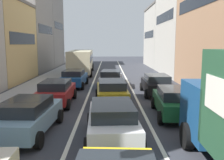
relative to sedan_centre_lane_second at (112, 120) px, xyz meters
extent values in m
cube|color=#959595|center=(-6.64, 13.15, -0.73)|extent=(2.60, 64.00, 0.14)
cube|color=silver|center=(-1.64, 13.15, -0.79)|extent=(0.16, 60.00, 0.01)
cube|color=silver|center=(1.76, 13.15, -0.79)|extent=(0.16, 60.00, 0.01)
cube|color=black|center=(-8.42, 15.15, 3.42)|extent=(0.02, 7.04, 1.10)
cube|color=gray|center=(-11.94, 23.95, 4.27)|extent=(7.00, 8.70, 10.14)
cube|color=black|center=(-8.42, 23.95, 4.78)|extent=(0.02, 7.04, 1.10)
cube|color=gray|center=(-11.94, 32.75, 5.26)|extent=(7.00, 8.70, 12.12)
cube|color=black|center=(-8.42, 32.75, 5.87)|extent=(0.02, 7.04, 1.10)
cube|color=#B2ADA3|center=(9.96, 31.65, 3.94)|extent=(7.00, 10.90, 9.48)
cube|color=black|center=(6.45, 31.65, 4.42)|extent=(0.02, 8.80, 1.10)
cube|color=#66605B|center=(9.96, 31.65, 8.83)|extent=(7.20, 10.90, 0.30)
cube|color=#B2ADA3|center=(9.96, 20.65, 5.41)|extent=(7.00, 10.90, 12.41)
cube|color=black|center=(6.45, 20.65, 6.03)|extent=(0.02, 8.80, 1.10)
cube|color=black|center=(6.45, 9.65, 6.09)|extent=(0.02, 8.80, 1.10)
cube|color=navy|center=(3.85, -1.02, 0.63)|extent=(2.48, 2.48, 1.90)
cube|color=black|center=(3.89, 0.19, 1.01)|extent=(2.02, 0.10, 0.70)
cylinder|color=black|center=(2.66, -0.90, -0.32)|extent=(0.33, 0.97, 0.96)
cube|color=silver|center=(0.00, 0.05, -0.13)|extent=(1.99, 4.38, 0.70)
cube|color=#1E2328|center=(0.01, -0.15, 0.43)|extent=(1.69, 2.48, 0.52)
cylinder|color=black|center=(-0.99, 1.47, -0.48)|extent=(0.25, 0.65, 0.64)
cylinder|color=black|center=(0.85, 1.55, -0.48)|extent=(0.25, 0.65, 0.64)
cylinder|color=black|center=(-0.86, -1.45, -0.48)|extent=(0.25, 0.65, 0.64)
cylinder|color=black|center=(0.98, -1.37, -0.48)|extent=(0.25, 0.65, 0.64)
cube|color=#759EB7|center=(-3.48, 0.67, -0.13)|extent=(2.05, 4.40, 0.70)
cube|color=#1E2328|center=(-3.49, 0.47, 0.43)|extent=(1.72, 2.50, 0.52)
cylinder|color=black|center=(-4.31, 2.18, -0.48)|extent=(0.26, 0.65, 0.64)
cylinder|color=black|center=(-2.48, 2.07, -0.48)|extent=(0.26, 0.65, 0.64)
cylinder|color=black|center=(-2.64, -0.85, -0.48)|extent=(0.26, 0.65, 0.64)
cube|color=#B29319|center=(0.05, 5.89, -0.13)|extent=(1.99, 4.38, 0.70)
cube|color=#1E2328|center=(0.06, 5.69, 0.43)|extent=(1.69, 2.48, 0.52)
cylinder|color=black|center=(-0.93, 7.31, -0.48)|extent=(0.25, 0.65, 0.64)
cylinder|color=black|center=(0.91, 7.39, -0.48)|extent=(0.25, 0.65, 0.64)
cylinder|color=black|center=(-0.80, 4.39, -0.48)|extent=(0.25, 0.65, 0.64)
cylinder|color=black|center=(1.04, 4.47, -0.48)|extent=(0.25, 0.65, 0.64)
cube|color=#A51E1E|center=(-3.39, 5.81, -0.13)|extent=(1.81, 4.31, 0.70)
cube|color=#1E2328|center=(-3.39, 5.61, 0.43)|extent=(1.59, 2.41, 0.52)
cylinder|color=black|center=(-4.31, 7.27, -0.48)|extent=(0.22, 0.64, 0.64)
cylinder|color=black|center=(-2.47, 7.27, -0.48)|extent=(0.22, 0.64, 0.64)
cylinder|color=black|center=(-4.30, 4.35, -0.48)|extent=(0.22, 0.64, 0.64)
cylinder|color=black|center=(-2.46, 4.35, -0.48)|extent=(0.22, 0.64, 0.64)
cube|color=gray|center=(0.07, 11.58, -0.13)|extent=(2.09, 4.41, 0.70)
cube|color=#1E2328|center=(0.06, 11.38, 0.43)|extent=(1.75, 2.51, 0.52)
cylinder|color=black|center=(-0.75, 13.10, -0.48)|extent=(0.26, 0.65, 0.64)
cylinder|color=black|center=(1.09, 12.97, -0.48)|extent=(0.26, 0.65, 0.64)
cylinder|color=black|center=(-0.95, 10.18, -0.48)|extent=(0.26, 0.65, 0.64)
cylinder|color=black|center=(0.89, 10.06, -0.48)|extent=(0.26, 0.65, 0.64)
cube|color=#194C8C|center=(-3.14, 11.95, -0.13)|extent=(1.97, 4.37, 0.70)
cube|color=#1E2328|center=(-3.15, 11.75, 0.43)|extent=(1.68, 2.47, 0.52)
cylinder|color=black|center=(-4.00, 13.45, -0.48)|extent=(0.25, 0.65, 0.64)
cylinder|color=black|center=(-2.16, 13.37, -0.48)|extent=(0.25, 0.65, 0.64)
cylinder|color=black|center=(-4.12, 10.52, -0.48)|extent=(0.25, 0.65, 0.64)
cylinder|color=black|center=(-2.28, 10.45, -0.48)|extent=(0.25, 0.65, 0.64)
cube|color=#19592D|center=(3.29, 3.14, -0.13)|extent=(2.09, 4.41, 0.70)
cube|color=#1E2328|center=(3.27, 2.94, 0.43)|extent=(1.75, 2.51, 0.52)
cylinder|color=black|center=(2.47, 4.67, -0.48)|extent=(0.26, 0.65, 0.64)
cylinder|color=black|center=(4.30, 4.54, -0.48)|extent=(0.26, 0.65, 0.64)
cylinder|color=black|center=(2.27, 1.75, -0.48)|extent=(0.26, 0.65, 0.64)
cylinder|color=black|center=(4.10, 1.62, -0.48)|extent=(0.26, 0.65, 0.64)
cube|color=black|center=(3.40, 8.65, -0.13)|extent=(1.87, 4.33, 0.70)
cube|color=#1E2328|center=(3.40, 8.45, 0.43)|extent=(1.62, 2.43, 0.52)
cylinder|color=black|center=(2.50, 10.13, -0.48)|extent=(0.23, 0.64, 0.64)
cylinder|color=black|center=(4.34, 10.10, -0.48)|extent=(0.23, 0.64, 0.64)
cylinder|color=black|center=(2.46, 7.20, -0.48)|extent=(0.23, 0.64, 0.64)
cylinder|color=black|center=(4.30, 7.17, -0.48)|extent=(0.23, 0.64, 0.64)
cube|color=#BFB793|center=(-3.51, 21.16, 0.90)|extent=(2.91, 10.59, 2.40)
cube|color=black|center=(-3.51, 21.16, 1.26)|extent=(2.91, 9.96, 0.70)
cylinder|color=black|center=(-4.91, 24.89, -0.30)|extent=(0.34, 1.01, 1.00)
cylinder|color=black|center=(-2.41, 24.99, -0.30)|extent=(0.34, 1.01, 1.00)
cylinder|color=black|center=(-4.64, 17.97, -0.30)|extent=(0.34, 1.01, 1.00)
cylinder|color=black|center=(-2.14, 18.07, -0.30)|extent=(0.34, 1.01, 1.00)
camera|label=1|loc=(-0.14, -9.20, 2.94)|focal=39.23mm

